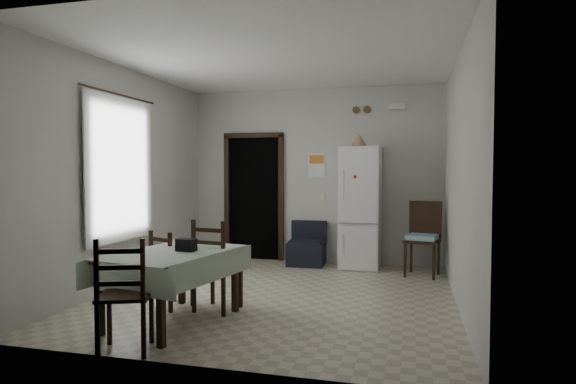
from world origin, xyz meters
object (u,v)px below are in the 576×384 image
Objects in this scene: corner_chair at (422,239)px; dining_table at (173,287)px; navy_seat at (306,243)px; dining_chair_far_left at (172,268)px; dining_chair_near_head at (125,294)px; fridge at (361,208)px; dining_chair_far_right at (218,265)px.

corner_chair is 3.79m from dining_table.
navy_seat is 0.81× the size of dining_chair_far_left.
dining_table is 1.41× the size of dining_chair_near_head.
dining_table is at bearing -104.16° from navy_seat.
dining_chair_far_left is 1.34m from dining_chair_near_head.
corner_chair reaches higher than dining_chair_near_head.
fridge is 4.36m from dining_chair_near_head.
corner_chair is at bearing -124.17° from dining_chair_far_right.
dining_chair_far_right is (0.27, 0.52, 0.14)m from dining_table.
dining_table is (-1.55, -3.24, -0.59)m from fridge.
fridge is 1.76× the size of corner_chair.
corner_chair is 1.07× the size of dining_chair_far_right.
fridge is at bearing 75.90° from dining_table.
fridge reaches higher than dining_table.
navy_seat is 0.51× the size of dining_table.
corner_chair is 3.22m from dining_chair_far_right.
navy_seat is 2.75m from dining_chair_far_right.
navy_seat is 2.89m from dining_chair_far_left.
dining_chair_near_head is (0.27, -1.32, 0.06)m from dining_chair_far_left.
navy_seat is at bearing -178.16° from fridge.
corner_chair is 1.10× the size of dining_chair_near_head.
dining_chair_far_right is 1.35m from dining_chair_near_head.
dining_chair_far_left is (-1.83, -2.72, -0.52)m from fridge.
dining_table is 1.60× the size of dining_chair_far_left.
navy_seat is at bearing -120.16° from dining_chair_near_head.
dining_chair_near_head reaches higher than navy_seat.
dining_chair_far_left is (-0.96, -2.72, 0.08)m from navy_seat.
navy_seat is 3.31m from dining_table.
corner_chair is at bearing -20.26° from fridge.
dining_chair_near_head is (-0.69, -4.04, 0.14)m from navy_seat.
corner_chair reaches higher than dining_chair_far_left.
navy_seat is at bearing -89.32° from dining_chair_far_right.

